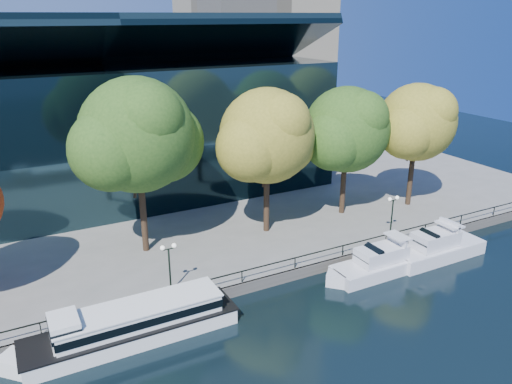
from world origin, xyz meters
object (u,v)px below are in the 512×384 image
lamp_1 (169,257)px  cruiser_near (381,263)px  tree_3 (269,138)px  tree_2 (140,137)px  tree_5 (418,124)px  cruiser_far (434,248)px  tree_4 (348,131)px  tour_boat (127,324)px  lamp_2 (393,207)px

lamp_1 → cruiser_near: bearing=-12.6°
tree_3 → lamp_1: 15.45m
tree_2 → tree_5: 29.61m
cruiser_far → lamp_1: bearing=169.9°
tree_3 → tree_4: (9.52, 0.34, -0.46)m
tree_2 → tree_5: size_ratio=1.15×
tree_4 → lamp_1: 23.74m
tour_boat → tree_4: 29.30m
tree_4 → tree_5: tree_4 is taller
cruiser_near → lamp_1: 18.31m
tour_boat → tree_2: (4.78, 11.08, 10.20)m
tree_2 → lamp_1: size_ratio=3.87×
cruiser_far → tree_2: (-23.12, 12.15, 10.39)m
cruiser_near → tree_3: tree_3 is taller
tour_boat → lamp_1: (4.21, 3.13, 2.69)m
cruiser_far → lamp_1: lamp_1 is taller
cruiser_near → tree_2: (-17.06, 11.87, 10.49)m
cruiser_near → tree_5: 18.11m
cruiser_far → tree_4: tree_4 is taller
cruiser_near → lamp_1: lamp_1 is taller
tree_3 → cruiser_near: bearing=-63.6°
tree_4 → cruiser_far: bearing=-80.8°
tour_boat → cruiser_far: cruiser_far is taller
tree_5 → lamp_1: bearing=-169.6°
tree_4 → lamp_2: (0.31, -7.00, -5.96)m
cruiser_far → tree_3: (-11.33, 10.87, 9.30)m
tour_boat → lamp_1: bearing=36.7°
lamp_2 → tree_5: bearing=35.1°
cruiser_far → lamp_1: 24.23m
cruiser_near → cruiser_far: cruiser_far is taller
cruiser_near → tree_4: bearing=68.7°
tree_2 → lamp_1: bearing=-94.1°
lamp_1 → tree_2: bearing=85.9°
tree_2 → tree_3: (11.80, -1.28, -1.09)m
cruiser_far → tree_4: size_ratio=0.79×
tree_5 → tree_4: bearing=169.7°
lamp_2 → tree_2: bearing=159.8°
lamp_1 → lamp_2: bearing=0.0°
cruiser_far → lamp_2: size_ratio=2.64×
cruiser_near → cruiser_far: 6.07m
tree_4 → lamp_1: tree_4 is taller
tree_3 → tree_5: (17.69, -1.14, -0.22)m
cruiser_near → lamp_2: lamp_2 is taller
cruiser_near → tree_2: tree_2 is taller
tour_boat → tree_2: 15.80m
tree_5 → cruiser_far: bearing=-123.2°
tree_5 → tour_boat: bearing=-165.8°
tree_4 → lamp_2: size_ratio=3.36×
tree_3 → tree_5: 17.73m
cruiser_near → tree_5: (12.42, 9.45, 9.18)m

